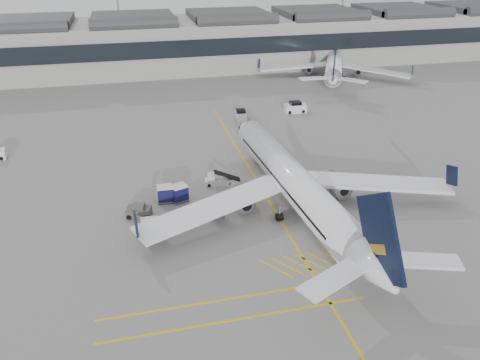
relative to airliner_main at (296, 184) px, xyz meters
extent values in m
plane|color=gray|center=(-12.28, -2.97, -3.10)|extent=(220.00, 220.00, 0.00)
cube|color=#9E9E99|center=(-12.28, 69.03, 2.40)|extent=(200.00, 20.00, 11.00)
cube|color=black|center=(-12.28, 58.83, 3.40)|extent=(200.00, 0.50, 3.60)
cube|color=#38383D|center=(-12.28, 69.03, 8.60)|extent=(200.00, 18.00, 1.40)
cylinder|color=slate|center=(-17.28, 83.03, 9.40)|extent=(0.44, 0.44, 25.00)
cylinder|color=slate|center=(42.72, 83.03, 9.40)|extent=(0.44, 0.44, 25.00)
cube|color=gold|center=(-2.28, 7.03, -3.10)|extent=(0.25, 60.00, 0.01)
cylinder|color=white|center=(-0.04, 0.68, 0.05)|extent=(5.53, 30.24, 3.77)
cone|color=white|center=(-1.04, 17.69, 0.05)|extent=(4.00, 4.22, 3.77)
cone|color=white|center=(0.99, -16.73, 0.45)|extent=(4.05, 5.02, 3.77)
cube|color=white|center=(-9.46, -1.38, -0.85)|extent=(17.18, 9.57, 0.35)
cube|color=white|center=(9.55, -0.26, -0.85)|extent=(17.40, 7.79, 0.35)
cylinder|color=slate|center=(-5.87, 0.84, -1.55)|extent=(2.31, 3.73, 2.10)
cylinder|color=slate|center=(5.73, 1.52, -1.55)|extent=(2.31, 3.73, 2.10)
cube|color=black|center=(0.95, -16.13, 3.26)|extent=(0.75, 7.63, 8.39)
cylinder|color=black|center=(-0.72, 12.19, -2.78)|extent=(0.32, 0.66, 0.64)
cylinder|color=black|center=(-2.39, -1.97, -2.70)|extent=(0.75, 0.84, 0.80)
cylinder|color=black|center=(2.61, -1.67, -2.70)|extent=(0.75, 0.84, 0.80)
cylinder|color=white|center=(28.02, 53.25, -0.21)|extent=(14.72, 26.47, 3.46)
cone|color=white|center=(34.59, 67.42, -0.21)|extent=(4.68, 4.79, 3.46)
cone|color=white|center=(21.30, 38.74, 0.16)|extent=(4.99, 5.46, 3.46)
cube|color=white|center=(19.52, 55.66, -1.04)|extent=(15.91, 5.15, 0.32)
cube|color=white|center=(35.36, 48.33, -1.04)|extent=(13.70, 13.05, 0.32)
cylinder|color=slate|center=(23.38, 55.90, -1.68)|extent=(3.14, 3.81, 1.93)
cylinder|color=slate|center=(33.05, 51.42, -1.68)|extent=(3.14, 3.81, 1.93)
cube|color=black|center=(21.53, 39.24, 2.73)|extent=(3.19, 6.46, 7.70)
cylinder|color=black|center=(32.46, 62.84, -2.81)|extent=(0.48, 0.64, 0.59)
cylinder|color=black|center=(24.97, 52.13, -2.74)|extent=(0.89, 0.94, 0.74)
cylinder|color=black|center=(29.14, 50.20, -2.74)|extent=(0.89, 0.94, 0.74)
cube|color=silver|center=(-7.00, 7.87, -2.77)|extent=(3.74, 1.84, 0.66)
cube|color=black|center=(-6.06, 7.76, -2.01)|extent=(3.31, 1.42, 1.40)
cube|color=silver|center=(-8.04, 7.99, -2.11)|extent=(0.99, 1.32, 0.85)
cylinder|color=black|center=(-8.40, 7.37, -2.89)|extent=(0.43, 0.22, 0.42)
cylinder|color=black|center=(-8.24, 8.68, -2.89)|extent=(0.43, 0.22, 0.42)
cylinder|color=black|center=(-5.77, 7.05, -2.89)|extent=(0.43, 0.22, 0.42)
cylinder|color=black|center=(-5.61, 8.37, -2.89)|extent=(0.43, 0.22, 0.42)
cube|color=gray|center=(-13.96, 5.00, -2.91)|extent=(1.90, 1.58, 0.13)
cube|color=#121448|center=(-13.96, 5.00, -2.03)|extent=(1.73, 1.52, 1.58)
cube|color=silver|center=(-13.96, 5.00, -1.20)|extent=(1.79, 1.57, 0.11)
cylinder|color=black|center=(-14.74, 4.42, -2.98)|extent=(0.24, 0.12, 0.24)
cylinder|color=black|center=(-14.71, 5.62, -2.98)|extent=(0.24, 0.12, 0.24)
cylinder|color=black|center=(-13.21, 4.38, -2.98)|extent=(0.24, 0.12, 0.24)
cylinder|color=black|center=(-13.18, 5.58, -2.98)|extent=(0.24, 0.12, 0.24)
cube|color=gray|center=(-8.92, 0.21, -2.94)|extent=(2.00, 1.88, 0.11)
cube|color=#121448|center=(-8.92, 0.21, -2.19)|extent=(1.86, 1.77, 1.35)
cube|color=silver|center=(-8.92, 0.21, -1.48)|extent=(1.92, 1.83, 0.09)
cylinder|color=black|center=(-9.27, -0.54, -3.00)|extent=(0.23, 0.18, 0.21)
cylinder|color=black|center=(-9.73, 0.37, -3.00)|extent=(0.23, 0.18, 0.21)
cylinder|color=black|center=(-8.10, 0.04, -3.00)|extent=(0.23, 0.18, 0.21)
cylinder|color=black|center=(-8.56, 0.96, -3.00)|extent=(0.23, 0.18, 0.21)
cube|color=gray|center=(-12.37, 4.73, -2.90)|extent=(2.31, 2.11, 0.13)
cube|color=#121448|center=(-12.37, 4.73, -2.01)|extent=(2.13, 2.00, 1.61)
cube|color=silver|center=(-12.37, 4.73, -1.17)|extent=(2.20, 2.07, 0.11)
cylinder|color=black|center=(-12.89, 3.89, -2.98)|extent=(0.27, 0.19, 0.24)
cylinder|color=black|center=(-13.31, 5.04, -2.98)|extent=(0.27, 0.19, 0.24)
cylinder|color=black|center=(-11.43, 4.43, -2.98)|extent=(0.27, 0.19, 0.24)
cylinder|color=black|center=(-11.85, 5.57, -2.98)|extent=(0.27, 0.19, 0.24)
cube|color=gray|center=(-16.12, -1.88, -2.91)|extent=(1.84, 1.52, 0.13)
cube|color=#121448|center=(-16.12, -1.88, -2.05)|extent=(1.68, 1.46, 1.56)
cube|color=silver|center=(-16.12, -1.88, -1.23)|extent=(1.73, 1.52, 0.11)
cylinder|color=black|center=(-16.88, -2.47, -2.98)|extent=(0.24, 0.11, 0.24)
cylinder|color=black|center=(-16.87, -1.29, -2.98)|extent=(0.24, 0.11, 0.24)
cylinder|color=black|center=(-15.37, -2.48, -2.98)|extent=(0.24, 0.11, 0.24)
cylinder|color=black|center=(-15.36, -1.29, -2.98)|extent=(0.24, 0.11, 0.24)
imported|color=#FF460D|center=(-4.86, 2.59, -2.13)|extent=(0.81, 0.64, 1.95)
imported|color=#DE480B|center=(-6.22, 1.18, -2.14)|extent=(0.98, 0.78, 1.93)
cube|color=#494C40|center=(-17.07, 2.34, -2.53)|extent=(2.92, 2.24, 1.03)
cube|color=#494C40|center=(-17.07, 2.34, -1.91)|extent=(1.55, 1.55, 0.52)
cylinder|color=black|center=(-18.15, 1.97, -2.81)|extent=(0.63, 0.42, 0.58)
cylinder|color=black|center=(-17.76, 3.25, -2.81)|extent=(0.63, 0.42, 0.58)
cylinder|color=black|center=(-16.38, 1.42, -2.81)|extent=(0.63, 0.42, 0.58)
cylinder|color=black|center=(-15.98, 2.71, -2.81)|extent=(0.63, 0.42, 0.58)
cone|color=#F24C0A|center=(-0.08, 21.47, -2.82)|extent=(0.41, 0.41, 0.56)
cone|color=#F24C0A|center=(1.14, 5.73, -2.87)|extent=(0.34, 0.34, 0.47)
cylinder|color=black|center=(-34.83, 21.85, -2.83)|extent=(0.57, 0.24, 0.55)
cylinder|color=black|center=(-34.93, 23.33, -2.83)|extent=(0.57, 0.24, 0.55)
cube|color=silver|center=(1.13, 30.36, -2.47)|extent=(1.99, 3.43, 1.27)
cube|color=black|center=(1.13, 30.36, -1.70)|extent=(1.72, 1.80, 0.54)
cylinder|color=black|center=(1.73, 29.19, -2.83)|extent=(0.26, 0.56, 0.54)
cylinder|color=black|center=(0.29, 29.36, -2.83)|extent=(0.26, 0.56, 0.54)
cylinder|color=black|center=(1.98, 31.36, -2.83)|extent=(0.26, 0.56, 0.54)
cylinder|color=black|center=(0.54, 31.52, -2.83)|extent=(0.26, 0.56, 0.54)
cube|color=silver|center=(11.36, 31.76, -2.38)|extent=(3.76, 1.95, 1.44)
cube|color=black|center=(11.36, 31.76, -1.50)|extent=(1.90, 1.80, 0.62)
cylinder|color=black|center=(10.10, 30.96, -2.79)|extent=(0.62, 0.24, 0.62)
cylinder|color=black|center=(10.14, 32.61, -2.79)|extent=(0.62, 0.24, 0.62)
cylinder|color=black|center=(12.58, 30.90, -2.79)|extent=(0.62, 0.24, 0.62)
cylinder|color=black|center=(12.62, 32.55, -2.79)|extent=(0.62, 0.24, 0.62)
camera|label=1|loc=(-16.63, -42.83, 23.69)|focal=35.00mm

